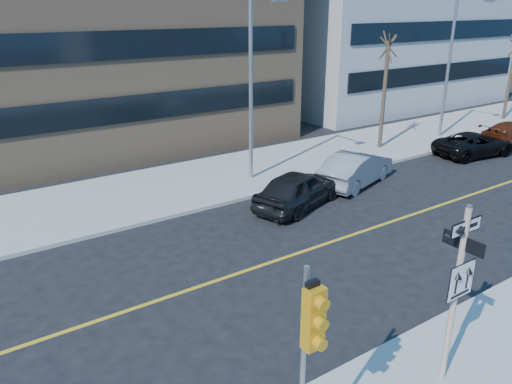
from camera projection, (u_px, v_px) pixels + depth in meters
ground at (359, 325)px, 12.88m from camera, size 120.00×120.00×0.00m
far_sidewalk at (426, 134)px, 31.61m from camera, size 66.00×6.00×0.15m
road_centerline at (486, 190)px, 22.29m from camera, size 40.00×0.14×0.01m
sign_pole at (457, 286)px, 10.08m from camera, size 0.92×0.92×4.06m
traffic_signal at (311, 335)px, 7.65m from camera, size 0.32×0.45×4.00m
parked_car_a at (298, 189)px, 20.17m from camera, size 3.16×4.85×1.54m
parked_car_b at (356, 169)px, 22.71m from camera, size 2.92×4.88×1.52m
parked_car_c at (474, 144)px, 27.10m from camera, size 2.84×4.91×1.29m
streetlight_a at (254, 78)px, 21.63m from camera, size 0.55×2.25×8.00m
streetlight_b at (453, 60)px, 29.00m from camera, size 0.55×2.25×8.00m
street_tree_west at (388, 49)px, 26.51m from camera, size 1.80×1.80×6.35m
building_grey_mid at (364, 8)px, 41.43m from camera, size 20.00×16.00×15.00m
building_grey_far at (481, 2)px, 54.63m from camera, size 18.00×18.00×16.00m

